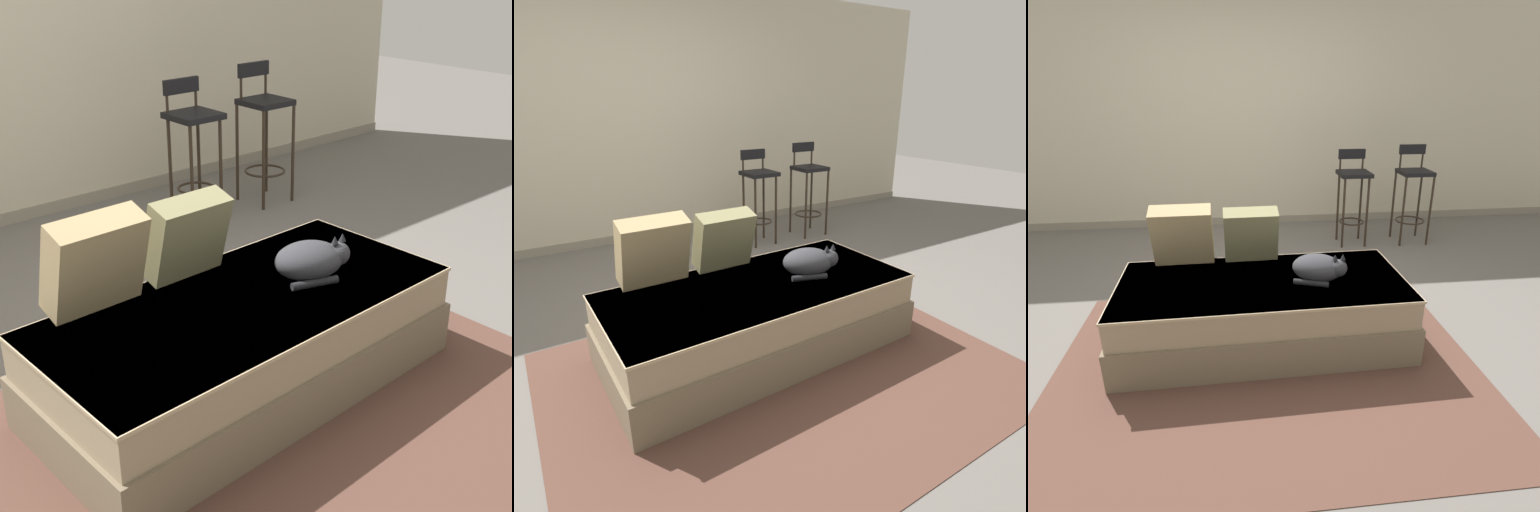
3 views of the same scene
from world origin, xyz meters
TOP-DOWN VIEW (x-y plane):
  - ground_plane at (0.00, 0.00)m, footprint 16.00×16.00m
  - wall_back_panel at (0.00, 2.25)m, footprint 8.00×0.10m
  - wall_baseboard_trim at (0.00, 2.20)m, footprint 8.00×0.02m
  - area_rug at (0.00, -0.70)m, footprint 2.56×1.98m
  - couch at (0.00, -0.40)m, footprint 1.88×0.92m
  - throw_pillow_corner at (-0.52, -0.07)m, footprint 0.41×0.27m
  - throw_pillow_middle at (-0.05, -0.06)m, footprint 0.38×0.24m
  - cat at (0.36, -0.44)m, footprint 0.38×0.33m
  - bar_stool_near_window at (1.07, 1.39)m, footprint 0.32×0.32m
  - bar_stool_by_doorway at (1.72, 1.39)m, footprint 0.32×0.32m

SIDE VIEW (x-z plane):
  - ground_plane at x=0.00m, z-range 0.00..0.00m
  - area_rug at x=0.00m, z-range 0.00..0.01m
  - wall_baseboard_trim at x=0.00m, z-range 0.00..0.09m
  - couch at x=0.00m, z-range 0.00..0.45m
  - cat at x=0.36m, z-range 0.43..0.63m
  - bar_stool_by_doorway at x=1.72m, z-range 0.08..1.11m
  - bar_stool_near_window at x=1.07m, z-range 0.12..1.11m
  - throw_pillow_middle at x=-0.05m, z-range 0.44..0.84m
  - throw_pillow_corner at x=-0.52m, z-range 0.44..0.87m
  - wall_back_panel at x=0.00m, z-range 0.00..2.60m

